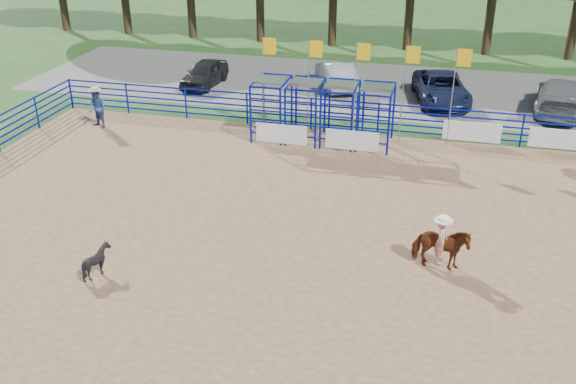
# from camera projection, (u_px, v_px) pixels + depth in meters

# --- Properties ---
(ground) EXTENTS (120.00, 120.00, 0.00)m
(ground) POSITION_uv_depth(u_px,v_px,m) (338.00, 250.00, 19.67)
(ground) COLOR #2E5321
(ground) RESTS_ON ground
(arena_dirt) EXTENTS (30.00, 20.00, 0.02)m
(arena_dirt) POSITION_uv_depth(u_px,v_px,m) (338.00, 250.00, 19.66)
(arena_dirt) COLOR olive
(arena_dirt) RESTS_ON ground
(gravel_strip) EXTENTS (40.00, 10.00, 0.01)m
(gravel_strip) POSITION_uv_depth(u_px,v_px,m) (393.00, 89.00, 34.45)
(gravel_strip) COLOR #66635A
(gravel_strip) RESTS_ON ground
(horse_and_rider) EXTENTS (1.69, 0.84, 2.39)m
(horse_and_rider) POSITION_uv_depth(u_px,v_px,m) (441.00, 244.00, 18.37)
(horse_and_rider) COLOR brown
(horse_and_rider) RESTS_ON arena_dirt
(calf) EXTENTS (1.11, 1.07, 0.94)m
(calf) POSITION_uv_depth(u_px,v_px,m) (97.00, 261.00, 18.22)
(calf) COLOR black
(calf) RESTS_ON arena_dirt
(spectator_cowboy) EXTENTS (1.06, 0.95, 1.85)m
(spectator_cowboy) POSITION_uv_depth(u_px,v_px,m) (97.00, 108.00, 28.80)
(spectator_cowboy) COLOR navy
(spectator_cowboy) RESTS_ON arena_dirt
(car_a) EXTENTS (1.80, 4.00, 1.34)m
(car_a) POSITION_uv_depth(u_px,v_px,m) (205.00, 73.00, 34.82)
(car_a) COLOR black
(car_a) RESTS_ON gravel_strip
(car_b) EXTENTS (3.09, 4.53, 1.41)m
(car_b) POSITION_uv_depth(u_px,v_px,m) (336.00, 74.00, 34.44)
(car_b) COLOR gray
(car_b) RESTS_ON gravel_strip
(car_c) EXTENTS (3.35, 5.52, 1.43)m
(car_c) POSITION_uv_depth(u_px,v_px,m) (441.00, 88.00, 32.20)
(car_c) COLOR #151A36
(car_c) RESTS_ON gravel_strip
(car_d) EXTENTS (3.11, 5.78, 1.59)m
(car_d) POSITION_uv_depth(u_px,v_px,m) (561.00, 96.00, 30.84)
(car_d) COLOR #5B5B5E
(car_d) RESTS_ON gravel_strip
(perimeter_fence) EXTENTS (30.10, 20.10, 1.50)m
(perimeter_fence) POSITION_uv_depth(u_px,v_px,m) (339.00, 229.00, 19.33)
(perimeter_fence) COLOR #0714A0
(perimeter_fence) RESTS_ON ground
(chute_assembly) EXTENTS (19.32, 2.41, 4.20)m
(chute_assembly) POSITION_uv_depth(u_px,v_px,m) (331.00, 113.00, 27.21)
(chute_assembly) COLOR #0714A0
(chute_assembly) RESTS_ON ground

